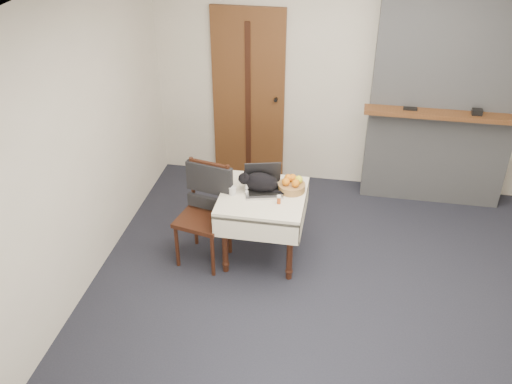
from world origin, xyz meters
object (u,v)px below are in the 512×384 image
Objects in this scene: laptop at (263,184)px; chair at (207,199)px; door at (249,96)px; cat at (261,182)px; pill_bottle at (279,199)px; fruit_basket at (292,185)px; cream_jar at (233,191)px; side_table at (263,205)px.

laptop is 0.41× the size of chair.
door is 4.44× the size of cat.
fruit_basket is at bearing 70.83° from pill_bottle.
fruit_basket is (0.28, 0.07, -0.03)m from cat.
laptop is 0.27m from pill_bottle.
cream_jar is at bearing -84.29° from door.
chair reaches higher than pill_bottle.
fruit_basket reaches higher than side_table.
pill_bottle is 0.26m from fruit_basket.
door is 25.90× the size of cream_jar.
door reaches higher than pill_bottle.
side_table is at bearing 10.11° from cream_jar.
door reaches higher than chair.
chair is at bearing -173.29° from side_table.
door is 7.96× the size of fruit_basket.
door is 2.56× the size of side_table.
laptop is 0.26m from fruit_basket.
cream_jar is (-0.27, -0.05, 0.15)m from side_table.
side_table is at bearing -154.35° from fruit_basket.
cream_jar reaches higher than side_table.
pill_bottle is (0.17, -0.12, 0.15)m from side_table.
pill_bottle is 0.08× the size of chair.
side_table is at bearing 143.47° from pill_bottle.
side_table is 0.53m from chair.
laptop is at bearing 96.82° from side_table.
door is 1.61m from fruit_basket.
door is at bearing 91.43° from laptop.
chair is (-0.52, -0.06, 0.04)m from side_table.
chair is at bearing 179.95° from cat.
cat reaches higher than side_table.
chair is (-0.09, -1.62, -0.37)m from door.
cream_jar is 0.45m from pill_bottle.
laptop reaches higher than pill_bottle.
side_table is 0.19m from laptop.
fruit_basket is (0.08, 0.24, 0.02)m from pill_bottle.
door is at bearing 109.63° from pill_bottle.
chair is (-0.25, -0.01, -0.11)m from cream_jar.
side_table is 3.10× the size of fruit_basket.
pill_bottle reaches higher than side_table.
cat is 0.29m from fruit_basket.
fruit_basket is at bearing 25.51° from chair.
cat is 5.83× the size of cream_jar.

